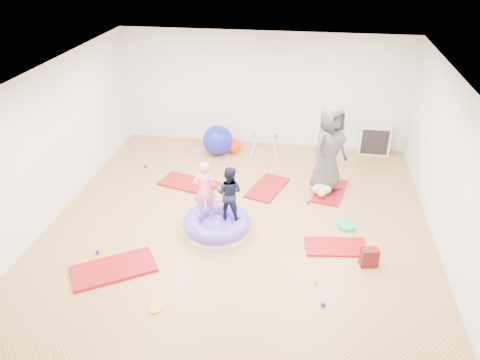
# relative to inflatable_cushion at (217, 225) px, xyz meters

# --- Properties ---
(room) EXTENTS (7.01, 8.01, 2.81)m
(room) POSITION_rel_inflatable_cushion_xyz_m (0.36, 0.08, 1.25)
(room) COLOR tan
(room) RESTS_ON ground
(gym_mat_front_left) EXTENTS (1.47, 1.27, 0.05)m
(gym_mat_front_left) POSITION_rel_inflatable_cushion_xyz_m (-1.44, -1.33, -0.12)
(gym_mat_front_left) COLOR #9F130A
(gym_mat_front_left) RESTS_ON ground
(gym_mat_mid_left) EXTENTS (1.35, 0.92, 0.05)m
(gym_mat_mid_left) POSITION_rel_inflatable_cushion_xyz_m (-0.95, 1.64, -0.13)
(gym_mat_mid_left) COLOR #9F130A
(gym_mat_mid_left) RESTS_ON ground
(gym_mat_center_back) EXTENTS (0.90, 1.26, 0.05)m
(gym_mat_center_back) POSITION_rel_inflatable_cushion_xyz_m (0.74, 1.72, -0.13)
(gym_mat_center_back) COLOR #9F130A
(gym_mat_center_back) RESTS_ON ground
(gym_mat_right) EXTENTS (1.12, 0.66, 0.04)m
(gym_mat_right) POSITION_rel_inflatable_cushion_xyz_m (2.13, -0.16, -0.13)
(gym_mat_right) COLOR #9F130A
(gym_mat_right) RESTS_ON ground
(gym_mat_rear_right) EXTENTS (0.80, 1.23, 0.05)m
(gym_mat_rear_right) POSITION_rel_inflatable_cushion_xyz_m (2.05, 1.78, -0.13)
(gym_mat_rear_right) COLOR #9F130A
(gym_mat_rear_right) RESTS_ON ground
(inflatable_cushion) EXTENTS (1.24, 1.24, 0.39)m
(inflatable_cushion) POSITION_rel_inflatable_cushion_xyz_m (0.00, 0.00, 0.00)
(inflatable_cushion) COLOR silver
(inflatable_cushion) RESTS_ON ground
(child_pink) EXTENTS (0.47, 0.39, 1.09)m
(child_pink) POSITION_rel_inflatable_cushion_xyz_m (-0.21, 0.02, 0.75)
(child_pink) COLOR pink
(child_pink) RESTS_ON inflatable_cushion
(child_navy) EXTENTS (0.54, 0.46, 1.01)m
(child_navy) POSITION_rel_inflatable_cushion_xyz_m (0.22, 0.04, 0.71)
(child_navy) COLOR black
(child_navy) RESTS_ON inflatable_cushion
(adult_caregiver) EXTENTS (1.03, 1.04, 1.82)m
(adult_caregiver) POSITION_rel_inflatable_cushion_xyz_m (1.95, 1.85, 0.81)
(adult_caregiver) COLOR #424247
(adult_caregiver) RESTS_ON gym_mat_rear_right
(infant) EXTENTS (0.39, 0.40, 0.23)m
(infant) POSITION_rel_inflatable_cushion_xyz_m (1.87, 1.55, 0.01)
(infant) COLOR silver
(infant) RESTS_ON gym_mat_rear_right
(ball_pit_balls) EXTENTS (4.42, 3.95, 0.07)m
(ball_pit_balls) POSITION_rel_inflatable_cushion_xyz_m (0.59, 0.22, -0.12)
(ball_pit_balls) COLOR #1621A6
(ball_pit_balls) RESTS_ON ground
(exercise_ball_blue) EXTENTS (0.73, 0.73, 0.73)m
(exercise_ball_blue) POSITION_rel_inflatable_cushion_xyz_m (-0.63, 3.25, 0.21)
(exercise_ball_blue) COLOR #1621A6
(exercise_ball_blue) RESTS_ON ground
(exercise_ball_orange) EXTENTS (0.37, 0.37, 0.37)m
(exercise_ball_orange) POSITION_rel_inflatable_cushion_xyz_m (-0.27, 3.38, 0.03)
(exercise_ball_orange) COLOR #FC3600
(exercise_ball_orange) RESTS_ON ground
(infant_play_gym) EXTENTS (0.70, 0.66, 0.54)m
(infant_play_gym) POSITION_rel_inflatable_cushion_xyz_m (0.51, 3.37, 0.21)
(infant_play_gym) COLOR silver
(infant_play_gym) RESTS_ON ground
(cube_shelf) EXTENTS (0.73, 0.36, 0.73)m
(cube_shelf) POSITION_rel_inflatable_cushion_xyz_m (3.10, 3.87, 0.21)
(cube_shelf) COLOR silver
(cube_shelf) RESTS_ON ground
(balance_disc) EXTENTS (0.33, 0.33, 0.07)m
(balance_disc) POSITION_rel_inflatable_cushion_xyz_m (2.34, 0.50, -0.12)
(balance_disc) COLOR #18A59B
(balance_disc) RESTS_ON ground
(backpack) EXTENTS (0.31, 0.23, 0.33)m
(backpack) POSITION_rel_inflatable_cushion_xyz_m (2.64, -0.56, 0.01)
(backpack) COLOR #AA2421
(backpack) RESTS_ON ground
(yellow_toy) EXTENTS (0.19, 0.19, 0.03)m
(yellow_toy) POSITION_rel_inflatable_cushion_xyz_m (-0.50, -2.08, -0.14)
(yellow_toy) COLOR yellow
(yellow_toy) RESTS_ON ground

